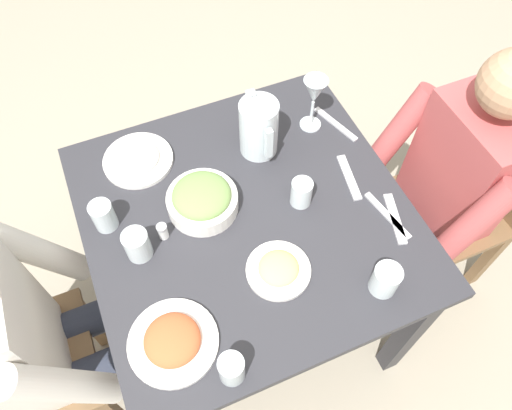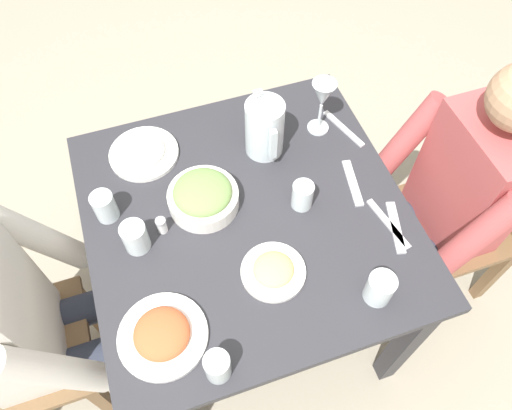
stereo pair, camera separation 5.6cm
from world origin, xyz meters
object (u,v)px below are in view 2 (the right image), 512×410
at_px(dining_table, 248,234).
at_px(water_glass_near_right, 380,288).
at_px(salad_bowl, 203,196).
at_px(plate_fries, 273,271).
at_px(diner_far, 441,199).
at_px(wine_glass, 323,97).
at_px(water_glass_center, 218,366).
at_px(water_glass_far_left, 302,195).
at_px(plate_yoghurt, 144,152).
at_px(water_glass_far_right, 135,237).
at_px(chair_far, 478,206).
at_px(plate_rice_curry, 162,334).
at_px(diner_near, 40,317).
at_px(water_pitcher, 265,128).
at_px(water_glass_near_left, 105,206).
at_px(salt_shaker, 162,225).

xyz_separation_m(dining_table, water_glass_near_right, (0.35, 0.24, 0.17)).
bearing_deg(dining_table, salad_bowl, -124.21).
distance_m(dining_table, plate_fries, 0.24).
height_order(diner_far, plate_fries, diner_far).
relative_size(salad_bowl, wine_glass, 1.06).
distance_m(water_glass_center, water_glass_far_left, 0.54).
relative_size(plate_fries, plate_yoghurt, 0.81).
bearing_deg(plate_yoghurt, water_glass_far_left, 50.43).
relative_size(salad_bowl, plate_yoghurt, 0.95).
bearing_deg(water_glass_near_right, water_glass_far_right, -121.81).
bearing_deg(chair_far, wine_glass, -121.81).
bearing_deg(water_glass_near_right, plate_yoghurt, -144.01).
bearing_deg(plate_rice_curry, water_glass_near_right, 82.67).
distance_m(diner_near, plate_rice_curry, 0.41).
height_order(water_glass_far_right, wine_glass, wine_glass).
bearing_deg(water_glass_far_right, dining_table, 89.99).
bearing_deg(water_glass_far_left, water_pitcher, -171.77).
xyz_separation_m(plate_fries, wine_glass, (-0.44, 0.32, 0.13)).
height_order(diner_far, plate_yoghurt, diner_far).
bearing_deg(salad_bowl, plate_yoghurt, -151.58).
height_order(chair_far, water_glass_far_right, chair_far).
xyz_separation_m(plate_yoghurt, wine_glass, (0.07, 0.57, 0.13)).
bearing_deg(salad_bowl, wine_glass, 111.11).
bearing_deg(chair_far, water_glass_near_left, -99.55).
height_order(plate_rice_curry, water_glass_far_left, water_glass_far_left).
bearing_deg(chair_far, dining_table, -95.39).
relative_size(water_glass_far_right, wine_glass, 0.48).
distance_m(chair_far, water_pitcher, 0.86).
distance_m(diner_near, water_glass_far_right, 0.37).
bearing_deg(plate_yoghurt, water_glass_near_right, 35.99).
distance_m(salad_bowl, salt_shaker, 0.15).
relative_size(salad_bowl, water_glass_far_left, 2.32).
distance_m(plate_fries, water_glass_center, 0.30).
bearing_deg(water_glass_center, water_glass_near_right, 96.94).
bearing_deg(salad_bowl, plate_fries, 22.99).
relative_size(water_pitcher, wine_glass, 0.97).
distance_m(plate_yoghurt, water_glass_near_right, 0.82).
bearing_deg(salad_bowl, dining_table, 55.79).
height_order(diner_far, wine_glass, diner_far).
bearing_deg(water_glass_near_left, plate_fries, 50.01).
height_order(chair_far, water_glass_near_left, chair_far).
xyz_separation_m(water_glass_near_left, salt_shaker, (0.10, 0.14, -0.02)).
distance_m(diner_near, water_glass_near_right, 0.95).
relative_size(plate_fries, water_glass_far_left, 1.99).
distance_m(diner_near, salad_bowl, 0.57).
distance_m(chair_far, water_glass_near_right, 0.73).
relative_size(water_glass_near_right, water_glass_far_left, 1.02).
bearing_deg(salad_bowl, water_pitcher, 120.99).
bearing_deg(diner_near, water_pitcher, 110.14).
bearing_deg(dining_table, wine_glass, 126.63).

